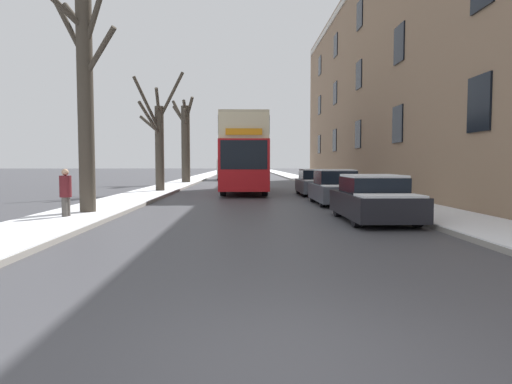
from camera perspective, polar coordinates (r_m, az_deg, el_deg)
The scene contains 13 objects.
ground_plane at distance 4.14m, azimuth 5.67°, elevation -21.34°, with size 320.00×320.00×0.00m, color #424247.
sidewalk_left at distance 57.00m, azimuth -6.90°, elevation 1.87°, with size 2.52×130.00×0.16m.
sidewalk_right at distance 57.10m, azimuth 4.78°, elevation 1.89°, with size 2.52×130.00×0.16m.
terrace_facade_right at distance 32.70m, azimuth 20.64°, elevation 12.99°, with size 9.10×43.82×14.44m.
bare_tree_left_0 at distance 16.14m, azimuth -20.81°, elevation 11.70°, with size 2.97×3.65×8.25m.
bare_tree_left_1 at distance 27.42m, azimuth -12.08°, elevation 6.35°, with size 2.84×3.21×7.09m.
bare_tree_left_2 at distance 39.47m, azimuth -8.84°, elevation 6.48°, with size 2.28×3.45×7.30m.
double_decker_bus at distance 27.66m, azimuth -1.53°, elevation 5.14°, with size 2.62×10.13×4.42m.
parked_car_0 at distance 14.20m, azimuth 14.51°, elevation -0.93°, with size 1.90×4.17×1.41m.
parked_car_1 at distance 19.84m, azimuth 9.87°, elevation 0.46°, with size 1.76×4.15×1.49m.
parked_car_2 at distance 25.46m, azimuth 7.33°, elevation 1.11°, with size 1.74×4.00×1.43m.
oncoming_van at distance 49.17m, azimuth -3.57°, elevation 2.89°, with size 2.04×5.27×2.14m.
pedestrian_left_sidewalk at distance 14.81m, azimuth -22.70°, elevation -0.08°, with size 0.35×0.35×1.59m.
Camera 1 is at (-0.48, -3.73, 1.74)m, focal length 32.00 mm.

